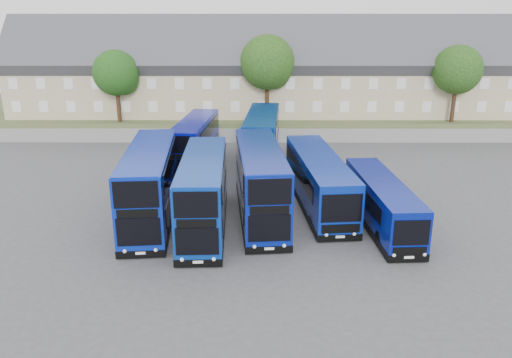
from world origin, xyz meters
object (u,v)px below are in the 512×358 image
object	(u,v)px
dd_front_left	(150,185)
tree_east	(458,72)
dd_front_mid	(204,194)
tree_west	(118,75)
tree_mid	(269,64)
coach_east_a	(318,181)
tree_far	(487,62)

from	to	relation	value
dd_front_left	tree_east	world-z (taller)	tree_east
dd_front_mid	tree_west	size ratio (longest dim) A/B	1.51
dd_front_mid	tree_mid	bearing A→B (deg)	77.10
coach_east_a	tree_east	size ratio (longest dim) A/B	1.63
tree_west	tree_east	world-z (taller)	tree_east
coach_east_a	tree_mid	xyz separation A→B (m)	(-3.15, 20.26, 6.31)
coach_east_a	tree_far	bearing A→B (deg)	44.32
dd_front_left	tree_west	size ratio (longest dim) A/B	1.59
tree_west	dd_front_mid	bearing A→B (deg)	-64.42
coach_east_a	tree_east	bearing A→B (deg)	44.37
coach_east_a	tree_mid	world-z (taller)	tree_mid
tree_far	dd_front_left	bearing A→B (deg)	-139.27
dd_front_left	coach_east_a	bearing A→B (deg)	8.33
dd_front_left	tree_east	size ratio (longest dim) A/B	1.49
dd_front_mid	coach_east_a	xyz separation A→B (m)	(7.76, 4.03, -0.48)
tree_west	tree_east	bearing A→B (deg)	0.00
tree_west	tree_far	xyz separation A→B (m)	(42.00, 7.00, 0.68)
tree_mid	coach_east_a	bearing A→B (deg)	-81.15
dd_front_left	tree_east	bearing A→B (deg)	33.40
tree_west	tree_far	distance (m)	42.58
dd_front_left	tree_far	world-z (taller)	tree_far
tree_west	tree_mid	distance (m)	16.04
tree_west	tree_mid	world-z (taller)	tree_mid
tree_east	tree_far	world-z (taller)	tree_far
dd_front_mid	coach_east_a	bearing A→B (deg)	25.26
tree_far	coach_east_a	bearing A→B (deg)	-130.48
dd_front_left	coach_east_a	distance (m)	11.74
coach_east_a	tree_east	xyz separation A→B (m)	(16.85, 19.76, 5.63)
dd_front_mid	tree_west	bearing A→B (deg)	113.43
tree_far	dd_front_mid	bearing A→B (deg)	-134.83
coach_east_a	tree_east	world-z (taller)	tree_east
coach_east_a	tree_far	world-z (taller)	tree_far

